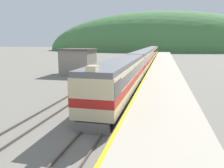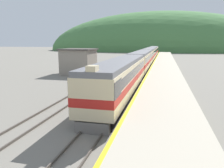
{
  "view_description": "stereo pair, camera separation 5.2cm",
  "coord_description": "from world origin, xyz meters",
  "px_view_note": "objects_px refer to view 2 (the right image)",
  "views": [
    {
      "loc": [
        4.29,
        7.37,
        5.83
      ],
      "look_at": [
        0.18,
        24.8,
        2.38
      ],
      "focal_mm": 35.0,
      "sensor_mm": 36.0,
      "label": 1
    },
    {
      "loc": [
        4.34,
        7.38,
        5.83
      ],
      "look_at": [
        0.18,
        24.8,
        2.38
      ],
      "focal_mm": 35.0,
      "sensor_mm": 36.0,
      "label": 2
    }
  ],
  "objects_px": {
    "carriage_third": "(150,54)",
    "express_train_lead_car": "(121,77)",
    "carriage_second": "(142,60)",
    "carriage_fourth": "(154,51)"
  },
  "relations": [
    {
      "from": "express_train_lead_car",
      "to": "carriage_second",
      "type": "bearing_deg",
      "value": 90.0
    },
    {
      "from": "carriage_second",
      "to": "carriage_third",
      "type": "relative_size",
      "value": 1.0
    },
    {
      "from": "carriage_second",
      "to": "carriage_fourth",
      "type": "bearing_deg",
      "value": 90.0
    },
    {
      "from": "carriage_second",
      "to": "carriage_third",
      "type": "height_order",
      "value": "same"
    },
    {
      "from": "carriage_second",
      "to": "carriage_third",
      "type": "distance_m",
      "value": 23.44
    },
    {
      "from": "carriage_fourth",
      "to": "carriage_second",
      "type": "bearing_deg",
      "value": -90.0
    },
    {
      "from": "carriage_third",
      "to": "carriage_fourth",
      "type": "relative_size",
      "value": 1.0
    },
    {
      "from": "carriage_fourth",
      "to": "express_train_lead_car",
      "type": "bearing_deg",
      "value": -90.0
    },
    {
      "from": "carriage_third",
      "to": "express_train_lead_car",
      "type": "bearing_deg",
      "value": -90.0
    },
    {
      "from": "express_train_lead_car",
      "to": "carriage_fourth",
      "type": "bearing_deg",
      "value": 90.0
    }
  ]
}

